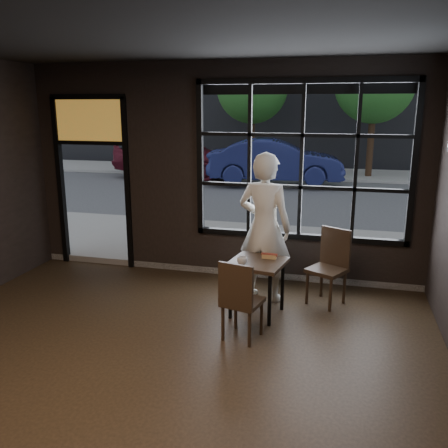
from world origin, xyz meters
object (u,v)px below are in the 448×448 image
(chair_near, at_px, (243,299))
(man, at_px, (265,227))
(cafe_table, at_px, (257,288))
(navy_car, at_px, (275,161))

(chair_near, height_order, man, man)
(cafe_table, height_order, navy_car, navy_car)
(cafe_table, distance_m, chair_near, 0.67)
(navy_car, bearing_deg, man, -179.94)
(navy_car, bearing_deg, chair_near, 179.03)
(chair_near, xyz_separation_m, man, (0.03, 1.19, 0.53))
(cafe_table, bearing_deg, chair_near, -83.87)
(chair_near, relative_size, man, 0.47)
(man, xyz_separation_m, navy_car, (-1.23, 9.33, -0.18))
(cafe_table, distance_m, man, 0.84)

